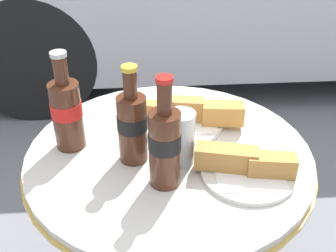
# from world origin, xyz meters

# --- Properties ---
(bistro_table) EXTENTS (0.70, 0.70, 0.70)m
(bistro_table) POSITION_xyz_m (0.00, 0.00, 0.54)
(bistro_table) COLOR gold
(bistro_table) RESTS_ON ground_plane
(cola_bottle_left) EXTENTS (0.07, 0.07, 0.25)m
(cola_bottle_left) POSITION_xyz_m (-0.24, 0.04, 0.79)
(cola_bottle_left) COLOR #4C2819
(cola_bottle_left) RESTS_ON bistro_table
(cola_bottle_right) EXTENTS (0.07, 0.07, 0.24)m
(cola_bottle_right) POSITION_xyz_m (-0.09, -0.02, 0.79)
(cola_bottle_right) COLOR #4C2819
(cola_bottle_right) RESTS_ON bistro_table
(cola_bottle_center) EXTENTS (0.07, 0.07, 0.26)m
(cola_bottle_center) POSITION_xyz_m (-0.02, -0.11, 0.80)
(cola_bottle_center) COLOR #4C2819
(cola_bottle_center) RESTS_ON bistro_table
(drinking_glass) EXTENTS (0.07, 0.07, 0.13)m
(drinking_glass) POSITION_xyz_m (0.02, -0.04, 0.76)
(drinking_glass) COLOR silver
(drinking_glass) RESTS_ON bistro_table
(lunch_plate_near) EXTENTS (0.31, 0.22, 0.07)m
(lunch_plate_near) POSITION_xyz_m (0.05, 0.12, 0.72)
(lunch_plate_near) COLOR silver
(lunch_plate_near) RESTS_ON bistro_table
(lunch_plate_far) EXTENTS (0.23, 0.21, 0.07)m
(lunch_plate_far) POSITION_xyz_m (0.16, -0.10, 0.72)
(lunch_plate_far) COLOR silver
(lunch_plate_far) RESTS_ON bistro_table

